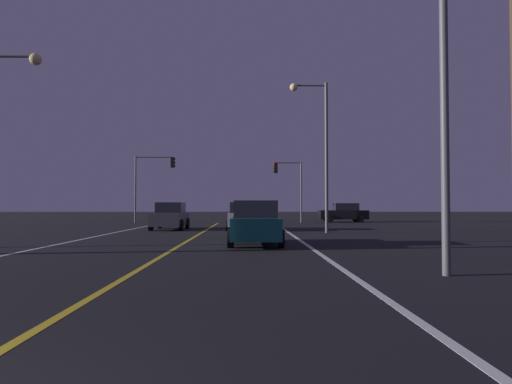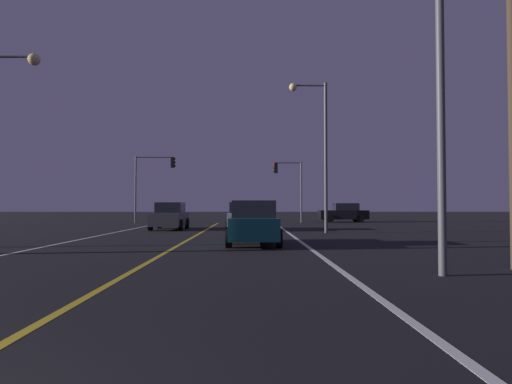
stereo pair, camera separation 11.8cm
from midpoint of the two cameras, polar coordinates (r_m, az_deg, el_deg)
lane_edge_right at (r=17.36m, az=6.30°, el=-6.71°), size 0.16×41.90×0.01m
lane_edge_left at (r=18.78m, az=-24.59°, el=-6.18°), size 0.16×41.90×0.01m
lane_center_divider at (r=17.43m, az=-9.78°, el=-6.67°), size 0.16×41.90×0.01m
car_ahead_far at (r=27.72m, az=-1.71°, el=-3.14°), size 2.02×4.30×1.70m
car_lead_same_lane at (r=17.35m, az=-0.29°, el=-4.01°), size 2.02×4.30×1.70m
car_oncoming at (r=28.71m, az=-10.97°, el=-3.06°), size 2.02×4.30×1.70m
car_crossing_side at (r=41.10m, az=11.00°, el=-2.63°), size 4.30×2.02×1.70m
traffic_light_near_right at (r=38.82m, az=3.98°, el=1.79°), size 2.51×0.36×5.25m
traffic_light_near_left at (r=39.56m, az=-12.89°, el=2.30°), size 3.51×0.36×5.71m
street_lamp_right_near at (r=10.86m, az=20.10°, el=15.70°), size 2.06×0.44×7.42m
street_lamp_left_mid at (r=18.93m, az=-29.85°, el=7.81°), size 2.00×0.44×7.11m
street_lamp_right_far at (r=25.07m, az=7.78°, el=6.84°), size 2.11×0.44×8.30m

